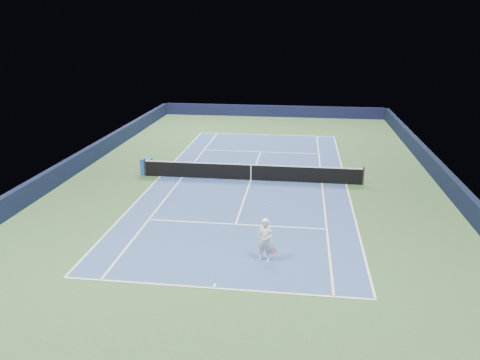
# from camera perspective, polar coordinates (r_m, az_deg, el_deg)

# --- Properties ---
(ground) EXTENTS (40.00, 40.00, 0.00)m
(ground) POSITION_cam_1_polar(r_m,az_deg,el_deg) (27.40, 1.33, -0.02)
(ground) COLOR #304F2B
(ground) RESTS_ON ground
(wall_far) EXTENTS (22.00, 0.35, 1.10)m
(wall_far) POSITION_cam_1_polar(r_m,az_deg,el_deg) (46.46, 4.02, 8.38)
(wall_far) COLOR black
(wall_far) RESTS_ON ground
(wall_right) EXTENTS (0.35, 40.00, 1.10)m
(wall_right) POSITION_cam_1_polar(r_m,az_deg,el_deg) (28.27, 23.71, 0.12)
(wall_right) COLOR black
(wall_right) RESTS_ON ground
(wall_left) EXTENTS (0.35, 40.00, 1.10)m
(wall_left) POSITION_cam_1_polar(r_m,az_deg,el_deg) (30.31, -19.47, 1.82)
(wall_left) COLOR black
(wall_left) RESTS_ON ground
(court_surface) EXTENTS (10.97, 23.77, 0.01)m
(court_surface) POSITION_cam_1_polar(r_m,az_deg,el_deg) (27.40, 1.33, -0.02)
(court_surface) COLOR navy
(court_surface) RESTS_ON ground
(baseline_far) EXTENTS (10.97, 0.08, 0.00)m
(baseline_far) POSITION_cam_1_polar(r_m,az_deg,el_deg) (38.81, 3.25, 5.55)
(baseline_far) COLOR white
(baseline_far) RESTS_ON ground
(baseline_near) EXTENTS (10.97, 0.08, 0.00)m
(baseline_near) POSITION_cam_1_polar(r_m,az_deg,el_deg) (16.68, -3.24, -13.02)
(baseline_near) COLOR white
(baseline_near) RESTS_ON ground
(sideline_doubles_right) EXTENTS (0.08, 23.77, 0.00)m
(sideline_doubles_right) POSITION_cam_1_polar(r_m,az_deg,el_deg) (27.40, 12.81, -0.48)
(sideline_doubles_right) COLOR white
(sideline_doubles_right) RESTS_ON ground
(sideline_doubles_left) EXTENTS (0.08, 23.77, 0.00)m
(sideline_doubles_left) POSITION_cam_1_polar(r_m,az_deg,el_deg) (28.48, -9.71, 0.46)
(sideline_doubles_left) COLOR white
(sideline_doubles_left) RESTS_ON ground
(sideline_singles_right) EXTENTS (0.08, 23.77, 0.00)m
(sideline_singles_right) POSITION_cam_1_polar(r_m,az_deg,el_deg) (27.29, 9.95, -0.36)
(sideline_singles_right) COLOR white
(sideline_singles_right) RESTS_ON ground
(sideline_singles_left) EXTENTS (0.08, 23.77, 0.00)m
(sideline_singles_left) POSITION_cam_1_polar(r_m,az_deg,el_deg) (28.11, -7.04, 0.35)
(sideline_singles_left) COLOR white
(sideline_singles_left) RESTS_ON ground
(service_line_far) EXTENTS (8.23, 0.08, 0.00)m
(service_line_far) POSITION_cam_1_polar(r_m,az_deg,el_deg) (33.50, 2.52, 3.46)
(service_line_far) COLOR white
(service_line_far) RESTS_ON ground
(service_line_near) EXTENTS (8.23, 0.08, 0.00)m
(service_line_near) POSITION_cam_1_polar(r_m,az_deg,el_deg) (21.47, -0.54, -5.41)
(service_line_near) COLOR white
(service_line_near) RESTS_ON ground
(center_service_line) EXTENTS (0.08, 12.80, 0.00)m
(center_service_line) POSITION_cam_1_polar(r_m,az_deg,el_deg) (27.40, 1.33, -0.00)
(center_service_line) COLOR white
(center_service_line) RESTS_ON ground
(center_mark_far) EXTENTS (0.08, 0.30, 0.00)m
(center_mark_far) POSITION_cam_1_polar(r_m,az_deg,el_deg) (38.66, 3.23, 5.50)
(center_mark_far) COLOR white
(center_mark_far) RESTS_ON ground
(center_mark_near) EXTENTS (0.08, 0.30, 0.00)m
(center_mark_near) POSITION_cam_1_polar(r_m,az_deg,el_deg) (16.80, -3.15, -12.75)
(center_mark_near) COLOR white
(center_mark_near) RESTS_ON ground
(tennis_net) EXTENTS (12.90, 0.10, 1.07)m
(tennis_net) POSITION_cam_1_polar(r_m,az_deg,el_deg) (27.25, 1.33, 0.98)
(tennis_net) COLOR black
(tennis_net) RESTS_ON ground
(sponsor_cube) EXTENTS (0.68, 0.64, 0.98)m
(sponsor_cube) POSITION_cam_1_polar(r_m,az_deg,el_deg) (28.91, -11.30, 1.63)
(sponsor_cube) COLOR #1C4EAB
(sponsor_cube) RESTS_ON ground
(tennis_player) EXTENTS (0.83, 1.31, 1.89)m
(tennis_player) POSITION_cam_1_polar(r_m,az_deg,el_deg) (18.03, 3.09, -7.33)
(tennis_player) COLOR white
(tennis_player) RESTS_ON ground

